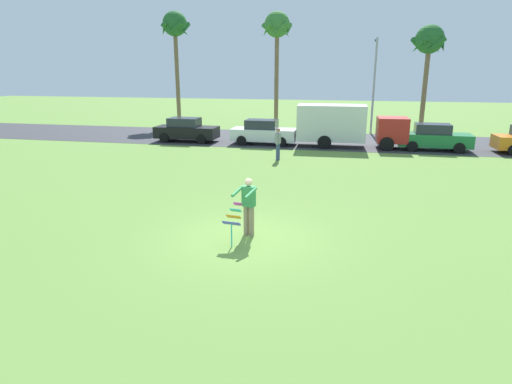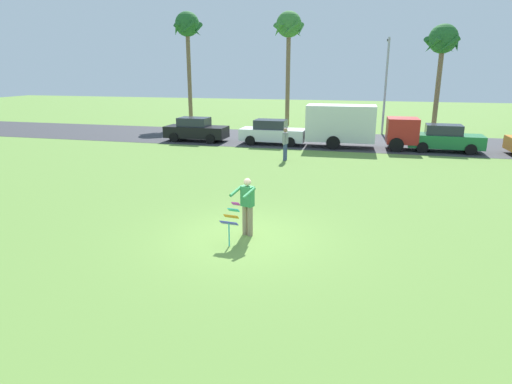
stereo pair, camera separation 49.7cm
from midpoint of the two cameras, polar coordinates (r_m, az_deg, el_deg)
name	(u,v)px [view 2 (the right image)]	position (r m, az deg, el deg)	size (l,w,h in m)	color
ground_plane	(244,237)	(12.75, -0.50, -5.95)	(120.00, 120.00, 0.00)	olive
road_strip	(317,140)	(30.60, 8.54, 6.75)	(120.00, 8.00, 0.01)	#38383D
person_kite_flyer	(247,205)	(12.58, -0.05, -1.67)	(0.69, 0.76, 1.73)	gray
kite_held	(231,218)	(11.99, -2.09, -3.43)	(0.52, 0.66, 1.15)	#D83399
parked_car_black	(196,130)	(30.07, -7.44, 8.12)	(4.21, 1.86, 1.60)	black
parked_car_white	(272,132)	(28.54, 2.66, 7.83)	(4.21, 1.86, 1.60)	white
parked_truck_red_cab	(354,125)	(27.88, 13.28, 8.56)	(6.75, 2.24, 2.62)	#B2231E
parked_car_green	(445,139)	(28.36, 24.05, 6.43)	(4.25, 1.94, 1.60)	#1E7238
palm_tree_left_near	(187,30)	(40.71, -8.65, 20.37)	(2.58, 2.71, 9.59)	brown
palm_tree_right_near	(289,30)	(38.47, 4.73, 20.49)	(2.58, 2.71, 9.39)	brown
palm_tree_centre_far	(443,43)	(36.37, 23.73, 17.47)	(2.58, 2.71, 7.96)	brown
streetlight_pole	(386,80)	(34.68, 17.14, 13.93)	(0.24, 1.65, 7.00)	#9E9EA3
person_walker_near	(285,143)	(23.42, 4.49, 6.43)	(0.27, 0.57, 1.73)	#384772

